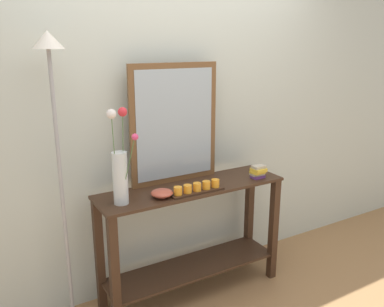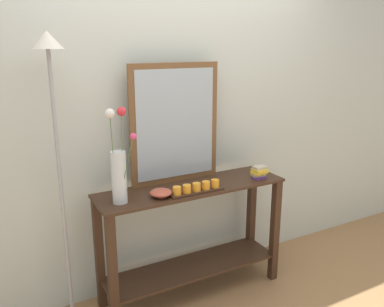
{
  "view_description": "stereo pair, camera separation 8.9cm",
  "coord_description": "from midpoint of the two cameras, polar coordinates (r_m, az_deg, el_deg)",
  "views": [
    {
      "loc": [
        -1.34,
        -2.3,
        1.83
      ],
      "look_at": [
        0.0,
        0.0,
        1.09
      ],
      "focal_mm": 37.3,
      "sensor_mm": 36.0,
      "label": 1
    },
    {
      "loc": [
        -1.27,
        -2.34,
        1.83
      ],
      "look_at": [
        0.0,
        0.0,
        1.09
      ],
      "focal_mm": 37.3,
      "sensor_mm": 36.0,
      "label": 2
    }
  ],
  "objects": [
    {
      "name": "ground_plane",
      "position": [
        3.24,
        0.83,
        -19.17
      ],
      "size": [
        7.0,
        6.0,
        0.02
      ],
      "primitive_type": "cube",
      "color": "#997047"
    },
    {
      "name": "candle_tray",
      "position": [
        2.71,
        1.59,
        -5.03
      ],
      "size": [
        0.39,
        0.09,
        0.07
      ],
      "color": "#382316",
      "rests_on": "console_table"
    },
    {
      "name": "wall_back",
      "position": [
        2.98,
        -2.02,
        6.18
      ],
      "size": [
        6.4,
        0.08,
        2.7
      ],
      "primitive_type": "cube",
      "color": "beige",
      "rests_on": "ground"
    },
    {
      "name": "tall_vase_left",
      "position": [
        2.51,
        -9.41,
        -2.31
      ],
      "size": [
        0.17,
        0.16,
        0.61
      ],
      "color": "silver",
      "rests_on": "console_table"
    },
    {
      "name": "mirror_leaning",
      "position": [
        2.83,
        -1.53,
        4.24
      ],
      "size": [
        0.68,
        0.03,
        0.85
      ],
      "color": "brown",
      "rests_on": "console_table"
    },
    {
      "name": "console_table",
      "position": [
        2.97,
        0.87,
        -10.87
      ],
      "size": [
        1.38,
        0.38,
        0.85
      ],
      "color": "#382316",
      "rests_on": "ground"
    },
    {
      "name": "floor_lamp",
      "position": [
        2.5,
        -17.86,
        2.0
      ],
      "size": [
        0.24,
        0.24,
        1.9
      ],
      "color": "#9E9EA3",
      "rests_on": "ground"
    },
    {
      "name": "book_stack",
      "position": [
        3.02,
        10.41,
        -2.67
      ],
      "size": [
        0.11,
        0.09,
        0.1
      ],
      "color": "#663884",
      "rests_on": "console_table"
    },
    {
      "name": "decorative_bowl",
      "position": [
        2.64,
        -3.5,
        -5.62
      ],
      "size": [
        0.15,
        0.15,
        0.05
      ],
      "color": "#B24C38",
      "rests_on": "console_table"
    }
  ]
}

